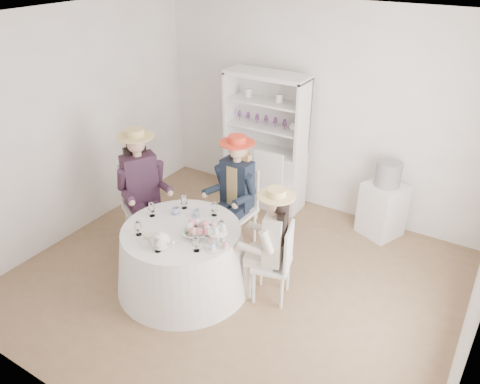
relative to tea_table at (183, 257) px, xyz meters
The scene contains 22 objects.
ground 0.65m from the tea_table, 38.77° to the left, with size 4.50×4.50×0.00m, color brown.
ceiling 2.42m from the tea_table, 38.77° to the left, with size 4.50×4.50×0.00m, color white.
wall_back 2.59m from the tea_table, 79.60° to the left, with size 4.50×4.50×0.00m, color silver.
wall_front 1.98m from the tea_table, 75.42° to the right, with size 4.50×4.50×0.00m, color silver.
wall_left 2.11m from the tea_table, 169.24° to the left, with size 4.50×4.50×0.00m, color silver.
tea_table is the anchor object (origin of this frame).
hutch 2.06m from the tea_table, 94.13° to the left, with size 1.16×0.61×1.84m.
side_table 2.57m from the tea_table, 54.65° to the left, with size 0.44×0.44×0.68m, color silver.
hatbox 2.61m from the tea_table, 54.65° to the left, with size 0.30×0.30×0.30m, color black.
guest_left 1.06m from the tea_table, 156.71° to the left, with size 0.63×0.57×1.48m.
guest_mid 1.04m from the tea_table, 85.59° to the left, with size 0.51×0.53×1.40m.
guest_right 1.01m from the tea_table, 19.59° to the left, with size 0.52×0.48×1.28m.
spare_chair 1.69m from the tea_table, 84.90° to the left, with size 0.43×0.43×1.00m.
teacup_a 0.50m from the tea_table, 138.97° to the left, with size 0.09×0.09×0.07m, color white.
teacup_b 0.48m from the tea_table, 93.00° to the left, with size 0.08×0.08×0.07m, color white.
teacup_c 0.49m from the tea_table, 20.62° to the left, with size 0.09×0.09×0.07m, color white.
flower_bowl 0.44m from the tea_table, ahead, with size 0.24×0.24×0.06m, color white.
flower_arrangement 0.51m from the tea_table, ahead, with size 0.20×0.20×0.08m.
table_teapot 0.57m from the tea_table, 82.37° to the right, with size 0.26×0.18×0.19m.
sandwich_plate 0.49m from the tea_table, 110.02° to the right, with size 0.27×0.27×0.06m.
cupcake_stand 0.66m from the tea_table, ahead, with size 0.26×0.26×0.24m.
stemware_set 0.43m from the tea_table, 153.43° to the left, with size 0.89×0.90×0.15m.
Camera 1 is at (2.18, -3.41, 3.31)m, focal length 35.00 mm.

